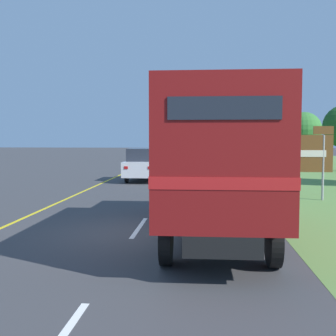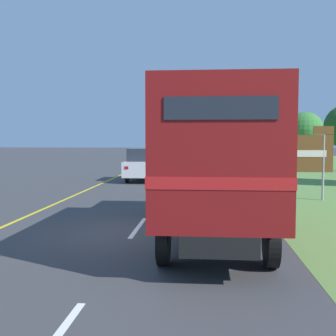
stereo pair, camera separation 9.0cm
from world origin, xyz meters
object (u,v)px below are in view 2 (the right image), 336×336
(horse_trailer_truck, at_px, (214,158))
(lead_car_white_ahead, at_px, (207,154))
(lead_car_white, at_px, (144,164))
(highway_sign, at_px, (303,154))
(lead_car_red_ahead, at_px, (172,151))
(roadside_tree_far, at_px, (305,130))

(horse_trailer_truck, relative_size, lead_car_white_ahead, 2.00)
(horse_trailer_truck, distance_m, lead_car_white, 14.12)
(lead_car_white, distance_m, highway_sign, 10.16)
(lead_car_red_ahead, relative_size, roadside_tree_far, 0.85)
(lead_car_red_ahead, height_order, highway_sign, highway_sign)
(horse_trailer_truck, xyz_separation_m, highway_sign, (3.58, 6.53, -0.15))
(lead_car_white_ahead, bearing_deg, lead_car_white, -103.25)
(lead_car_red_ahead, bearing_deg, highway_sign, -76.82)
(lead_car_red_ahead, bearing_deg, roadside_tree_far, -32.33)
(horse_trailer_truck, bearing_deg, highway_sign, 61.24)
(lead_car_red_ahead, xyz_separation_m, highway_sign, (7.52, -32.11, 0.77))
(lead_car_white, bearing_deg, lead_car_red_ahead, 90.60)
(roadside_tree_far, bearing_deg, highway_sign, -103.28)
(horse_trailer_truck, height_order, roadside_tree_far, roadside_tree_far)
(lead_car_white_ahead, height_order, roadside_tree_far, roadside_tree_far)
(horse_trailer_truck, height_order, lead_car_white_ahead, horse_trailer_truck)
(lead_car_red_ahead, bearing_deg, lead_car_white_ahead, -66.50)
(lead_car_red_ahead, relative_size, highway_sign, 1.44)
(lead_car_white, bearing_deg, horse_trailer_truck, -74.88)
(highway_sign, bearing_deg, lead_car_red_ahead, 103.18)
(lead_car_white, bearing_deg, highway_sign, -44.24)
(lead_car_white, relative_size, lead_car_white_ahead, 1.08)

